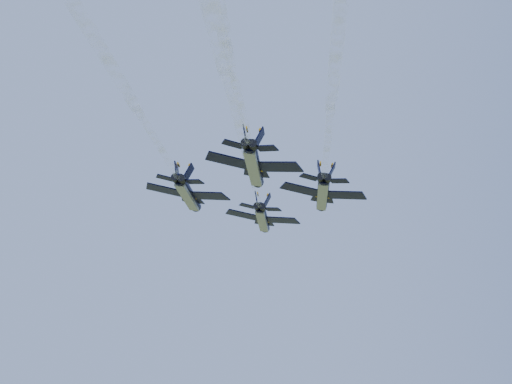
# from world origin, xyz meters

# --- Properties ---
(jet_lead) EXTENTS (13.21, 16.96, 4.05)m
(jet_lead) POSITION_xyz_m (0.44, 13.95, 98.31)
(jet_lead) COLOR black
(jet_left) EXTENTS (13.21, 16.96, 4.05)m
(jet_left) POSITION_xyz_m (-10.33, -0.21, 98.31)
(jet_left) COLOR black
(jet_right) EXTENTS (13.21, 16.96, 4.05)m
(jet_right) POSITION_xyz_m (10.29, 0.70, 98.31)
(jet_right) COLOR black
(jet_slot) EXTENTS (13.21, 16.96, 4.05)m
(jet_slot) POSITION_xyz_m (0.53, -11.71, 98.31)
(jet_slot) COLOR black
(smoke_trail_lead) EXTENTS (2.77, 64.47, 1.89)m
(smoke_trail_lead) POSITION_xyz_m (-0.51, -33.10, 98.35)
(smoke_trail_lead) COLOR white
(smoke_trail_left) EXTENTS (2.77, 64.47, 1.89)m
(smoke_trail_left) POSITION_xyz_m (-11.27, -47.25, 98.35)
(smoke_trail_left) COLOR white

